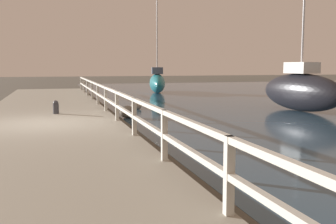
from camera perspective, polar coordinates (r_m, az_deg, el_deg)
The scene contains 9 objects.
ground_plane at distance 12.21m, azimuth -17.28°, elevation -2.65°, with size 120.00×120.00×0.00m, color #4C473D.
dock_walkway at distance 12.20m, azimuth -17.30°, elevation -2.11°, with size 4.46×36.00×0.23m.
railing at distance 12.25m, azimuth -7.42°, elevation 1.67°, with size 0.10×32.50×0.92m.
boulder_downstream at distance 17.45m, azimuth -4.46°, elevation 0.83°, with size 0.36×0.32×0.27m.
boulder_near_dock at distance 17.71m, azimuth -4.77°, elevation 0.97°, with size 0.41×0.37×0.31m.
boulder_upstream at distance 14.59m, azimuth -5.86°, elevation 0.01°, with size 0.60×0.54×0.45m.
mooring_bollard at distance 14.45m, azimuth -15.96°, elevation 0.69°, with size 0.20×0.20×0.48m.
sailboat_black at distance 17.65m, azimuth 18.71°, elevation 2.96°, with size 1.61×4.91×6.93m.
sailboat_teal at distance 28.20m, azimuth -1.58°, elevation 4.39°, with size 2.22×5.48×8.25m.
Camera 1 is at (0.25, -12.06, 1.93)m, focal length 42.00 mm.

